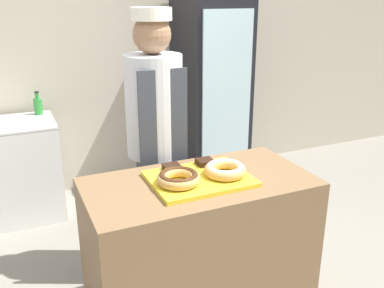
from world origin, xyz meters
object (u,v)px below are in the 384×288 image
object	(u,v)px
serving_tray	(199,179)
donut_light_glaze	(225,169)
donut_chocolate_glaze	(179,178)
bottle_green	(38,106)
brownie_back_left	(172,168)
brownie_back_right	(205,162)
beverage_fridge	(211,92)
baker_person	(156,141)

from	to	relation	value
serving_tray	donut_light_glaze	size ratio (longest dim) A/B	2.32
serving_tray	donut_chocolate_glaze	world-z (taller)	donut_chocolate_glaze
donut_chocolate_glaze	bottle_green	distance (m)	2.03
brownie_back_left	brownie_back_right	world-z (taller)	same
beverage_fridge	bottle_green	size ratio (longest dim) A/B	9.15
brownie_back_left	serving_tray	bearing A→B (deg)	-54.74
donut_chocolate_glaze	brownie_back_right	xyz separation A→B (m)	(0.24, 0.18, -0.02)
bottle_green	baker_person	bearing A→B (deg)	-66.29
brownie_back_left	beverage_fridge	world-z (taller)	beverage_fridge
donut_chocolate_glaze	brownie_back_right	distance (m)	0.30
brownie_back_right	bottle_green	bearing A→B (deg)	113.06
serving_tray	donut_chocolate_glaze	size ratio (longest dim) A/B	2.32
brownie_back_right	baker_person	bearing A→B (deg)	110.87
brownie_back_right	baker_person	xyz separation A→B (m)	(-0.16, 0.41, 0.02)
donut_chocolate_glaze	donut_light_glaze	bearing A→B (deg)	0.00
donut_chocolate_glaze	baker_person	distance (m)	0.60
serving_tray	brownie_back_right	bearing A→B (deg)	54.74
serving_tray	bottle_green	size ratio (longest dim) A/B	2.61
donut_light_glaze	beverage_fridge	world-z (taller)	beverage_fridge
donut_chocolate_glaze	brownie_back_left	world-z (taller)	donut_chocolate_glaze
bottle_green	donut_light_glaze	bearing A→B (deg)	-68.00
bottle_green	beverage_fridge	bearing A→B (deg)	-6.49
brownie_back_left	donut_chocolate_glaze	bearing A→B (deg)	-100.83
brownie_back_left	beverage_fridge	xyz separation A→B (m)	(1.03, 1.60, 0.01)
donut_light_glaze	beverage_fridge	distance (m)	1.95
donut_chocolate_glaze	brownie_back_left	size ratio (longest dim) A/B	2.50
bottle_green	brownie_back_right	bearing A→B (deg)	-66.94
donut_chocolate_glaze	baker_person	bearing A→B (deg)	82.13
brownie_back_right	bottle_green	xyz separation A→B (m)	(-0.76, 1.78, -0.00)
brownie_back_right	donut_light_glaze	bearing A→B (deg)	-79.17
bottle_green	donut_chocolate_glaze	bearing A→B (deg)	-75.18
baker_person	bottle_green	size ratio (longest dim) A/B	8.66
donut_chocolate_glaze	beverage_fridge	size ratio (longest dim) A/B	0.12
baker_person	bottle_green	world-z (taller)	baker_person
brownie_back_right	baker_person	world-z (taller)	baker_person
serving_tray	donut_chocolate_glaze	distance (m)	0.15
serving_tray	beverage_fridge	distance (m)	1.98
baker_person	donut_chocolate_glaze	bearing A→B (deg)	-97.87
bottle_green	brownie_back_left	bearing A→B (deg)	-72.74
serving_tray	baker_person	size ratio (longest dim) A/B	0.30
donut_chocolate_glaze	baker_person	size ratio (longest dim) A/B	0.13
donut_chocolate_glaze	beverage_fridge	world-z (taller)	beverage_fridge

